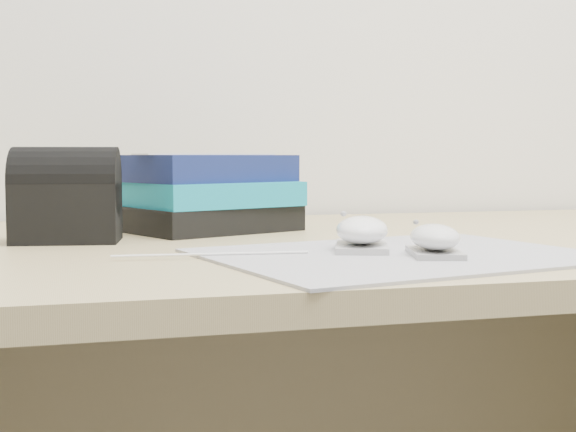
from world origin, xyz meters
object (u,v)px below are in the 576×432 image
object	(u,v)px
desk	(332,395)
mouse_rear	(362,233)
mouse_front	(435,240)
book_stack	(207,193)
pouch	(67,196)

from	to	relation	value
desk	mouse_rear	size ratio (longest dim) A/B	13.49
desk	mouse_front	size ratio (longest dim) A/B	15.57
mouse_rear	book_stack	world-z (taller)	book_stack
desk	mouse_front	bearing A→B (deg)	-87.47
mouse_rear	pouch	bearing A→B (deg)	147.19
desk	book_stack	size ratio (longest dim) A/B	5.74
desk	mouse_rear	world-z (taller)	mouse_rear
desk	book_stack	world-z (taller)	book_stack
desk	pouch	world-z (taller)	pouch
mouse_rear	book_stack	distance (m)	0.34
mouse_front	desk	bearing A→B (deg)	92.53
mouse_front	pouch	bearing A→B (deg)	143.82
pouch	mouse_rear	bearing A→B (deg)	-32.81
mouse_rear	mouse_front	bearing A→B (deg)	-50.68
mouse_rear	mouse_front	world-z (taller)	mouse_rear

